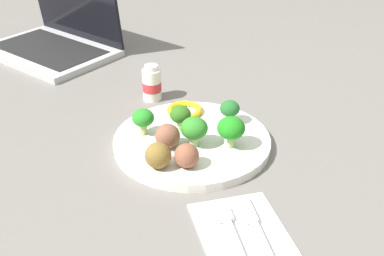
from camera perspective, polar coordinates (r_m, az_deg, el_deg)
The scene contains 16 objects.
ground_plane at distance 0.88m, azimuth 0.00°, elevation -2.02°, with size 4.00×4.00×0.00m, color slate.
plate at distance 0.88m, azimuth 0.00°, elevation -1.58°, with size 0.28×0.28×0.02m, color white.
broccoli_floret_front_right at distance 0.83m, azimuth 4.55°, elevation -0.05°, with size 0.05×0.05×0.06m.
broccoli_floret_far_rim at distance 0.84m, azimuth 0.59°, elevation -0.07°, with size 0.05×0.05×0.05m.
broccoli_floret_mid_right at distance 0.89m, azimuth -1.35°, elevation 1.51°, with size 0.04×0.04×0.05m.
broccoli_floret_center at distance 0.87m, azimuth -5.69°, elevation 1.11°, with size 0.04×0.04×0.05m.
broccoli_floret_back_right at distance 0.91m, azimuth 4.40°, elevation 2.19°, with size 0.04×0.04×0.04m.
meatball_far_rim at distance 0.84m, azimuth -2.85°, elevation -0.94°, with size 0.04×0.04×0.04m, color brown.
meatball_front_right at distance 0.79m, azimuth -0.63°, elevation -3.22°, with size 0.04×0.04×0.04m, color brown.
meatball_front_left at distance 0.79m, azimuth -3.95°, elevation -3.20°, with size 0.04×0.04×0.04m, color brown.
pepper_ring_near_rim at distance 0.95m, azimuth -0.74°, elevation 2.09°, with size 0.07×0.07×0.01m, color yellow.
napkin at distance 0.70m, azimuth 6.10°, elevation -12.31°, with size 0.17×0.12×0.01m, color white.
fork at distance 0.69m, azimuth 4.51°, elevation -11.87°, with size 0.12×0.02×0.01m.
knife at distance 0.70m, azimuth 7.36°, elevation -11.34°, with size 0.15×0.02×0.01m.
yogurt_bottle at distance 1.03m, azimuth -4.68°, elevation 5.11°, with size 0.04×0.04×0.08m.
laptop at distance 1.33m, azimuth -15.41°, elevation 10.20°, with size 0.38×0.38×0.22m.
Camera 1 is at (-0.74, 0.11, 0.47)m, focal length 45.99 mm.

